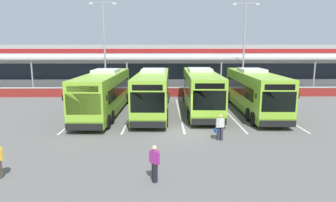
# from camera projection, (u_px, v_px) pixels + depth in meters

# --- Properties ---
(ground_plane) EXTENTS (200.00, 200.00, 0.00)m
(ground_plane) POSITION_uv_depth(u_px,v_px,m) (184.00, 132.00, 19.83)
(ground_plane) COLOR #605E5B
(terminal_building) EXTENTS (70.00, 13.00, 6.00)m
(terminal_building) POSITION_uv_depth(u_px,v_px,m) (172.00, 64.00, 45.73)
(terminal_building) COLOR silver
(terminal_building) RESTS_ON ground
(red_barrier_wall) EXTENTS (60.00, 0.40, 1.10)m
(red_barrier_wall) POSITION_uv_depth(u_px,v_px,m) (176.00, 92.00, 33.99)
(red_barrier_wall) COLOR maroon
(red_barrier_wall) RESTS_ON ground
(coach_bus_leftmost) EXTENTS (3.12, 12.21, 3.78)m
(coach_bus_leftmost) POSITION_uv_depth(u_px,v_px,m) (104.00, 94.00, 24.84)
(coach_bus_leftmost) COLOR #8CC633
(coach_bus_leftmost) RESTS_ON ground
(coach_bus_left_centre) EXTENTS (3.12, 12.21, 3.78)m
(coach_bus_left_centre) POSITION_uv_depth(u_px,v_px,m) (153.00, 93.00, 25.43)
(coach_bus_left_centre) COLOR #8CC633
(coach_bus_left_centre) RESTS_ON ground
(coach_bus_centre) EXTENTS (3.12, 12.21, 3.78)m
(coach_bus_centre) POSITION_uv_depth(u_px,v_px,m) (201.00, 91.00, 26.18)
(coach_bus_centre) COLOR #8CC633
(coach_bus_centre) RESTS_ON ground
(coach_bus_right_centre) EXTENTS (3.12, 12.21, 3.78)m
(coach_bus_right_centre) POSITION_uv_depth(u_px,v_px,m) (254.00, 92.00, 25.65)
(coach_bus_right_centre) COLOR #8CC633
(coach_bus_right_centre) RESTS_ON ground
(bay_stripe_far_west) EXTENTS (0.14, 13.00, 0.01)m
(bay_stripe_far_west) POSITION_uv_depth(u_px,v_px,m) (84.00, 113.00, 25.61)
(bay_stripe_far_west) COLOR silver
(bay_stripe_far_west) RESTS_ON ground
(bay_stripe_west) EXTENTS (0.14, 13.00, 0.01)m
(bay_stripe_west) POSITION_uv_depth(u_px,v_px,m) (132.00, 113.00, 25.67)
(bay_stripe_west) COLOR silver
(bay_stripe_west) RESTS_ON ground
(bay_stripe_mid_west) EXTENTS (0.14, 13.00, 0.01)m
(bay_stripe_mid_west) POSITION_uv_depth(u_px,v_px,m) (179.00, 113.00, 25.73)
(bay_stripe_mid_west) COLOR silver
(bay_stripe_mid_west) RESTS_ON ground
(bay_stripe_centre) EXTENTS (0.14, 13.00, 0.01)m
(bay_stripe_centre) POSITION_uv_depth(u_px,v_px,m) (227.00, 112.00, 25.79)
(bay_stripe_centre) COLOR silver
(bay_stripe_centre) RESTS_ON ground
(bay_stripe_mid_east) EXTENTS (0.14, 13.00, 0.01)m
(bay_stripe_mid_east) POSITION_uv_depth(u_px,v_px,m) (274.00, 112.00, 25.85)
(bay_stripe_mid_east) COLOR silver
(bay_stripe_mid_east) RESTS_ON ground
(pedestrian_with_handbag) EXTENTS (0.65, 0.36, 1.62)m
(pedestrian_with_handbag) POSITION_uv_depth(u_px,v_px,m) (220.00, 127.00, 17.99)
(pedestrian_with_handbag) COLOR #33333D
(pedestrian_with_handbag) RESTS_ON ground
(pedestrian_near_bin) EXTENTS (0.46, 0.42, 1.62)m
(pedestrian_near_bin) POSITION_uv_depth(u_px,v_px,m) (155.00, 162.00, 12.42)
(pedestrian_near_bin) COLOR black
(pedestrian_near_bin) RESTS_ON ground
(lamp_post_west) EXTENTS (3.24, 0.28, 11.00)m
(lamp_post_west) POSITION_uv_depth(u_px,v_px,m) (104.00, 42.00, 35.32)
(lamp_post_west) COLOR #9E9EA3
(lamp_post_west) RESTS_ON ground
(lamp_post_centre) EXTENTS (3.24, 0.28, 11.00)m
(lamp_post_centre) POSITION_uv_depth(u_px,v_px,m) (244.00, 42.00, 35.98)
(lamp_post_centre) COLOR #9E9EA3
(lamp_post_centre) RESTS_ON ground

